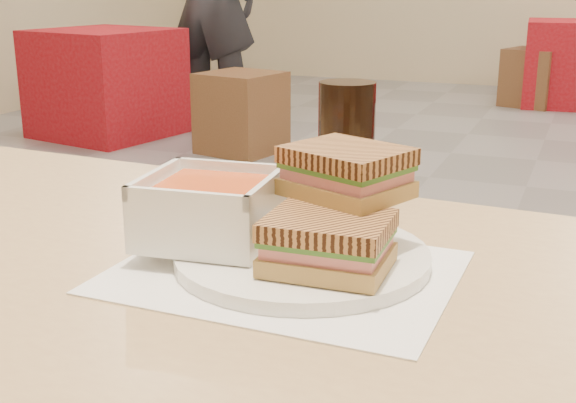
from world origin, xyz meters
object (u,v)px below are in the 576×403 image
at_px(plate, 302,257).
at_px(bg_chair_2l, 533,78).
at_px(main_table, 190,373).
at_px(panini_lower, 328,243).
at_px(bg_table_0, 106,83).
at_px(bg_table_2, 574,63).
at_px(cola_glass, 346,142).
at_px(bg_chair_0r, 241,113).
at_px(soup_bowl, 210,211).
at_px(bg_chair_0l, 107,102).

distance_m(plate, bg_chair_2l, 5.90).
distance_m(main_table, panini_lower, 0.21).
xyz_separation_m(bg_table_0, bg_table_2, (2.84, 2.50, -0.01)).
relative_size(cola_glass, bg_chair_0r, 0.30).
distance_m(soup_bowl, bg_chair_2l, 5.91).
bearing_deg(bg_chair_0r, bg_table_0, 172.85).
bearing_deg(soup_bowl, panini_lower, -12.49).
distance_m(soup_bowl, panini_lower, 0.14).
bearing_deg(cola_glass, plate, -82.39).
distance_m(main_table, bg_chair_0r, 3.85).
bearing_deg(main_table, bg_chair_2l, 91.28).
relative_size(cola_glass, bg_table_2, 0.18).
relative_size(soup_bowl, panini_lower, 1.23).
relative_size(panini_lower, cola_glass, 0.76).
bearing_deg(bg_chair_0r, bg_table_2, 55.94).
bearing_deg(bg_chair_0l, cola_glass, -50.39).
bearing_deg(bg_chair_0r, cola_glass, -62.10).
xyz_separation_m(plate, bg_chair_0l, (-2.86, 3.65, -0.56)).
height_order(bg_table_2, bg_chair_2l, bg_table_2).
height_order(plate, bg_chair_0l, plate).
relative_size(bg_table_0, bg_chair_2l, 1.77).
xyz_separation_m(main_table, bg_table_2, (0.17, 6.10, -0.29)).
xyz_separation_m(panini_lower, bg_chair_2l, (-0.27, 5.91, -0.56)).
bearing_deg(plate, panini_lower, -43.71).
distance_m(bg_table_2, bg_chair_0l, 3.79).
distance_m(bg_table_2, bg_chair_2l, 0.37).
bearing_deg(bg_chair_0r, panini_lower, -63.06).
bearing_deg(bg_chair_0l, soup_bowl, -52.98).
bearing_deg(bg_table_0, bg_chair_0r, -7.15).
bearing_deg(main_table, soup_bowl, 86.78).
height_order(panini_lower, bg_chair_2l, panini_lower).
relative_size(bg_table_0, bg_chair_0l, 2.09).
bearing_deg(bg_chair_0l, panini_lower, -51.85).
bearing_deg(bg_chair_2l, bg_chair_0l, -139.73).
bearing_deg(bg_chair_0l, main_table, -53.38).
bearing_deg(bg_chair_0r, bg_chair_2l, 58.97).
xyz_separation_m(panini_lower, cola_glass, (-0.07, 0.27, 0.03)).
bearing_deg(bg_table_2, bg_chair_2l, -149.70).
bearing_deg(panini_lower, cola_glass, 104.71).
bearing_deg(bg_chair_2l, plate, -87.72).
relative_size(bg_chair_0r, bg_chair_2l, 0.97).
height_order(main_table, plate, plate).
distance_m(main_table, bg_chair_2l, 5.94).
xyz_separation_m(plate, bg_chair_0r, (-1.71, 3.41, -0.52)).
bearing_deg(bg_table_0, main_table, -53.45).
height_order(cola_glass, bg_chair_0r, cola_glass).
relative_size(plate, soup_bowl, 1.80).
distance_m(main_table, soup_bowl, 0.17).
relative_size(plate, bg_chair_0l, 0.58).
relative_size(cola_glass, bg_chair_2l, 0.29).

